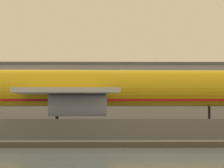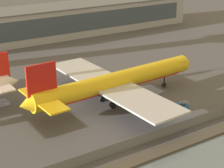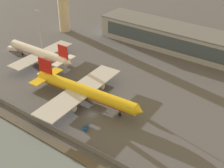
% 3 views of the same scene
% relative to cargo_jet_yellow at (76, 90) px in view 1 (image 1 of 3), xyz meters
% --- Properties ---
extents(ground_plane, '(500.00, 500.00, 0.00)m').
position_rel_cargo_jet_yellow_xyz_m(ground_plane, '(7.73, -4.27, -5.45)').
color(ground_plane, '#4C4C51').
extents(shoreline_seawall, '(320.00, 3.00, 0.50)m').
position_rel_cargo_jet_yellow_xyz_m(shoreline_seawall, '(7.73, -24.77, -5.20)').
color(shoreline_seawall, '#474238').
rests_on(shoreline_seawall, ground).
extents(perimeter_fence, '(280.00, 0.10, 2.32)m').
position_rel_cargo_jet_yellow_xyz_m(perimeter_fence, '(7.73, -20.27, -4.29)').
color(perimeter_fence, slate).
rests_on(perimeter_fence, ground).
extents(cargo_jet_yellow, '(52.14, 45.13, 14.28)m').
position_rel_cargo_jet_yellow_xyz_m(cargo_jet_yellow, '(0.00, 0.00, 0.00)').
color(cargo_jet_yellow, yellow).
rests_on(cargo_jet_yellow, ground).
extents(baggage_tug, '(2.95, 3.57, 1.80)m').
position_rel_cargo_jet_yellow_xyz_m(baggage_tug, '(11.46, -12.36, -4.64)').
color(baggage_tug, '#19519E').
rests_on(baggage_tug, ground).
extents(terminal_building, '(114.95, 18.73, 12.49)m').
position_rel_cargo_jet_yellow_xyz_m(terminal_building, '(20.02, 68.47, 0.81)').
color(terminal_building, '#9EA3AD').
rests_on(terminal_building, ground).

